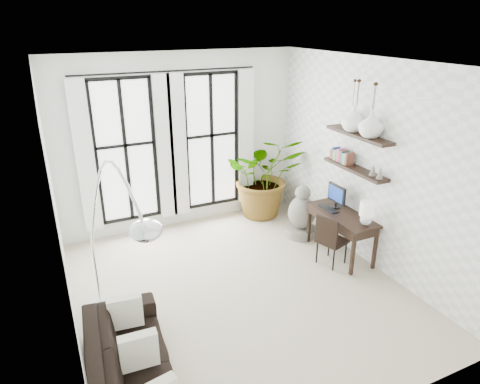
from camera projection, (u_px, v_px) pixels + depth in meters
floor at (238, 288)px, 6.30m from camera, size 5.00×5.00×0.00m
ceiling at (238, 63)px, 5.10m from camera, size 5.00×5.00×0.00m
wall_left at (57, 219)px, 4.81m from camera, size 0.00×5.00×5.00m
wall_right at (370, 165)px, 6.59m from camera, size 0.00×5.00×5.00m
wall_back at (180, 142)px, 7.80m from camera, size 4.50×0.00×4.50m
windows at (171, 147)px, 7.67m from camera, size 3.26×0.13×2.65m
wall_shelves at (355, 154)px, 6.67m from camera, size 0.25×1.30×0.60m
sofa at (131, 367)px, 4.46m from camera, size 1.02×2.24×0.64m
throw_pillows at (139, 351)px, 4.43m from camera, size 0.40×1.52×0.40m
plant at (264, 175)px, 8.41m from camera, size 1.84×1.71×1.67m
desk at (344, 217)px, 6.91m from camera, size 0.54×1.28×1.15m
desk_chair at (330, 238)px, 6.74m from camera, size 0.51×0.51×0.86m
arc_lamp at (111, 204)px, 4.59m from camera, size 0.74×1.85×2.37m
buddha at (302, 215)px, 7.69m from camera, size 0.55×0.55×0.98m
vase_a at (371, 124)px, 6.22m from camera, size 0.37×0.37×0.38m
vase_b at (353, 119)px, 6.56m from camera, size 0.37×0.37×0.38m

